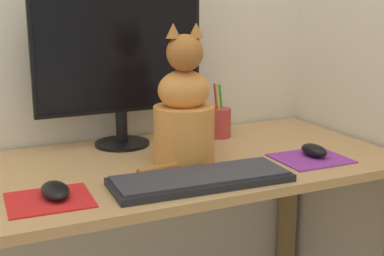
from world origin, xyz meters
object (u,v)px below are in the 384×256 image
object	(u,v)px
computer_mouse_left	(55,190)
cat	(184,112)
keyboard	(201,179)
computer_mouse_right	(314,150)
pen_cup	(219,122)
monitor	(120,62)

from	to	relation	value
computer_mouse_left	cat	bearing A→B (deg)	18.56
keyboard	cat	xyz separation A→B (m)	(0.03, 0.18, 0.13)
computer_mouse_right	pen_cup	distance (m)	0.35
monitor	keyboard	bearing A→B (deg)	-80.71
computer_mouse_right	pen_cup	xyz separation A→B (m)	(-0.14, 0.32, 0.03)
computer_mouse_right	cat	world-z (taller)	cat
cat	pen_cup	bearing A→B (deg)	54.53
monitor	pen_cup	distance (m)	0.39
computer_mouse_left	pen_cup	world-z (taller)	pen_cup
cat	keyboard	bearing A→B (deg)	-89.59
keyboard	cat	size ratio (longest dim) A/B	1.19
cat	pen_cup	distance (m)	0.31
monitor	pen_cup	bearing A→B (deg)	-6.47
computer_mouse_left	cat	xyz separation A→B (m)	(0.38, 0.13, 0.12)
monitor	cat	xyz separation A→B (m)	(0.10, -0.24, -0.12)
computer_mouse_left	computer_mouse_right	bearing A→B (deg)	0.81
keyboard	computer_mouse_left	world-z (taller)	computer_mouse_left
cat	pen_cup	xyz separation A→B (m)	(0.22, 0.21, -0.09)
computer_mouse_right	pen_cup	size ratio (longest dim) A/B	0.54
monitor	computer_mouse_right	bearing A→B (deg)	-37.98
monitor	computer_mouse_right	size ratio (longest dim) A/B	5.48
keyboard	pen_cup	world-z (taller)	pen_cup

